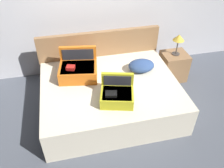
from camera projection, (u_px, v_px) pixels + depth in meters
The scene contains 9 objects.
ground_plane at pixel (116, 127), 3.48m from camera, with size 12.00×12.00×0.00m, color #4C515B.
back_wall at pixel (94, 1), 3.92m from camera, with size 8.00×0.10×2.60m, color silver.
bed at pixel (110, 97), 3.63m from camera, with size 2.02×1.59×0.49m, color beige.
headboard at pixel (100, 56), 4.12m from camera, with size 2.06×0.08×0.94m, color olive.
hard_case_large at pixel (78, 69), 3.55m from camera, with size 0.63×0.55×0.41m.
hard_case_medium at pixel (117, 94), 3.14m from camera, with size 0.52×0.48×0.34m.
pillow_near_headboard at pixel (141, 66), 3.69m from camera, with size 0.41×0.30×0.19m, color navy.
nightstand at pixel (173, 66), 4.26m from camera, with size 0.44×0.40×0.51m, color olive.
table_lamp at pixel (179, 39), 3.91m from camera, with size 0.19×0.19×0.38m.
Camera 1 is at (-0.57, -2.24, 2.67)m, focal length 37.66 mm.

